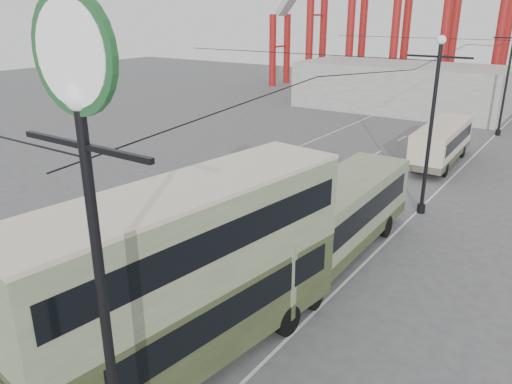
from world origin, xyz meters
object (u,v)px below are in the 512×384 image
Objects in this scene: lamp_post_near at (87,171)px; single_decker_cream at (442,142)px; pedestrian at (293,223)px; double_decker_bus at (191,269)px; single_decker_green at (333,219)px.

single_decker_cream is at bearing 93.33° from lamp_post_near.
double_decker_bus is at bearing 83.28° from pedestrian.
single_decker_cream is 5.41× the size of pedestrian.
single_decker_green is at bearing 95.00° from double_decker_bus.
single_decker_green reaches higher than single_decker_cream.
double_decker_bus is 26.60m from single_decker_cream.
double_decker_bus is (-1.97, 4.55, -4.56)m from lamp_post_near.
lamp_post_near is 14.70m from single_decker_green.
double_decker_bus reaches higher than pedestrian.
pedestrian is (-4.07, 14.11, -7.00)m from lamp_post_near.
double_decker_bus is 10.08m from pedestrian.
single_decker_cream reaches higher than pedestrian.
double_decker_bus reaches higher than single_decker_green.
double_decker_bus is 0.94× the size of single_decker_green.
lamp_post_near reaches higher than pedestrian.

